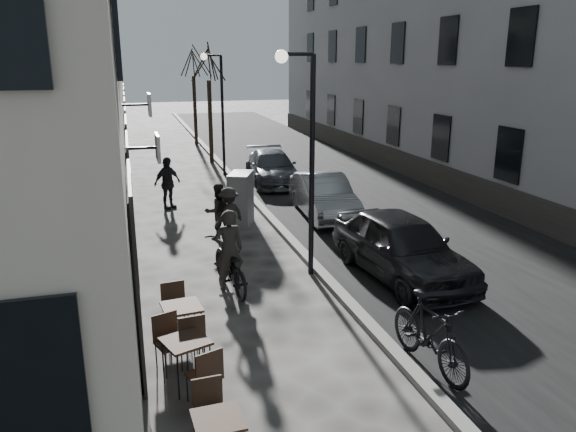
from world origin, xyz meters
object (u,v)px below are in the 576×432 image
tree_near (208,63)px  car_mid (324,196)px  bicycle (229,265)px  streetlamp_near (305,141)px  utility_cabinet (241,200)px  pedestrian_near (218,211)px  moped (430,334)px  car_far (272,168)px  car_near (402,246)px  tree_far (193,62)px  bistro_set_b (186,358)px  pedestrian_mid (229,215)px  streetlamp_far (218,101)px  bistro_set_c (182,322)px  pedestrian_far (167,183)px

tree_near → car_mid: (2.06, -10.36, -4.00)m
tree_near → bicycle: size_ratio=2.70×
streetlamp_near → utility_cabinet: bearing=98.3°
pedestrian_near → moped: bearing=92.9°
car_far → utility_cabinet: bearing=-108.8°
utility_cabinet → bicycle: size_ratio=0.77×
pedestrian_near → car_near: size_ratio=0.36×
tree_far → car_near: bearing=-84.6°
bistro_set_b → bicycle: (1.31, 3.58, 0.07)m
tree_near → utility_cabinet: 11.39m
utility_cabinet → car_far: size_ratio=0.37×
tree_near → car_near: tree_near is taller
streetlamp_near → moped: 5.22m
tree_far → car_near: 22.21m
bicycle → pedestrian_mid: 3.32m
bistro_set_b → tree_near: bearing=60.4°
car_far → pedestrian_near: bearing=-111.8°
streetlamp_far → moped: 16.71m
bistro_set_b → streetlamp_near: bearing=31.6°
utility_cabinet → pedestrian_near: (-0.87, -1.04, -0.03)m
tree_near → moped: bearing=-88.1°
streetlamp_near → tree_far: tree_far is taller
tree_near → tree_far: 6.00m
streetlamp_far → tree_near: 3.36m
streetlamp_far → car_far: streetlamp_far is taller
utility_cabinet → bistro_set_b: bearing=-84.3°
streetlamp_near → bistro_set_c: 4.91m
bicycle → pedestrian_far: size_ratio=1.20×
tree_near → car_near: size_ratio=1.29×
pedestrian_mid → tree_far: bearing=-128.5°
car_mid → streetlamp_near: bearing=-110.5°
streetlamp_near → car_near: 3.30m
tree_far → moped: 25.83m
bistro_set_b → bistro_set_c: bistro_set_c is taller
utility_cabinet → pedestrian_mid: utility_cabinet is taller
utility_cabinet → pedestrian_far: (-1.97, 2.64, 0.06)m
pedestrian_mid → pedestrian_near: bearing=-91.2°
streetlamp_near → tree_far: bearing=89.8°
tree_far → bistro_set_c: bearing=-97.6°
pedestrian_near → car_far: bearing=-129.4°
bistro_set_b → pedestrian_mid: size_ratio=1.06×
bistro_set_c → pedestrian_far: bearing=80.7°
tree_near → bistro_set_b: 19.67m
tree_far → car_far: (1.69, -11.17, -4.03)m
bicycle → moped: moped is taller
bistro_set_b → moped: bearing=-28.1°
streetlamp_near → pedestrian_far: 7.75m
tree_far → car_near: size_ratio=1.29×
pedestrian_mid → car_far: size_ratio=0.35×
bistro_set_b → car_mid: 10.08m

